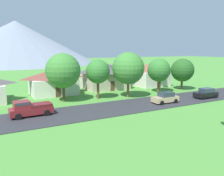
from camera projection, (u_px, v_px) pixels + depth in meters
road_strip at (76, 113)px, 30.32m from camera, size 160.00×7.68×0.08m
mountain_west_ridge at (16, 42)px, 130.93m from camera, size 90.61×90.61×24.12m
house_leftmost at (105, 75)px, 49.13m from camera, size 9.43×7.83×5.45m
house_right_center at (53, 81)px, 42.89m from camera, size 8.74×7.06×4.64m
house_rightmost at (149, 74)px, 53.12m from camera, size 7.68×7.81×5.18m
tree_near_left at (63, 71)px, 36.35m from camera, size 5.56×5.56×7.78m
tree_center at (98, 72)px, 38.54m from camera, size 4.05×4.05×6.69m
tree_right_of_center at (128, 68)px, 39.65m from camera, size 5.60×5.60×7.91m
tree_near_right at (159, 70)px, 44.31m from camera, size 4.47×4.47×6.60m
tree_far_right at (182, 70)px, 47.50m from camera, size 4.73×4.73×6.43m
parked_car_black_mid_west at (206, 93)px, 39.51m from camera, size 4.28×2.23×1.68m
parked_car_tan_mid_east at (165, 98)px, 35.89m from camera, size 4.25×2.17×1.68m
pickup_truck_maroon_west_side at (30, 108)px, 28.82m from camera, size 5.28×2.50×1.99m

